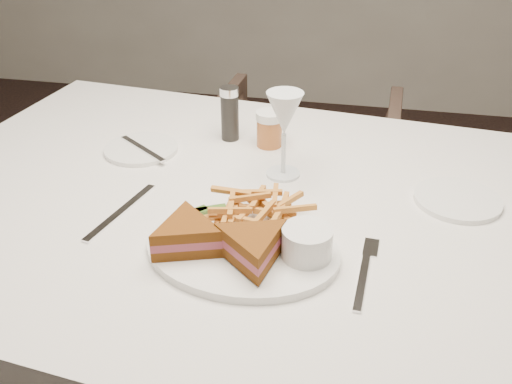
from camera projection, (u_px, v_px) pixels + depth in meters
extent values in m
cube|color=silver|center=(261.00, 346.00, 1.26)|extent=(1.52, 1.10, 0.75)
imported|color=#4D392F|center=(300.00, 175.00, 2.03)|extent=(0.67, 0.63, 0.66)
ellipsoid|color=white|center=(242.00, 249.00, 0.93)|extent=(0.35, 0.28, 0.01)
cube|color=silver|center=(121.00, 212.00, 1.03)|extent=(0.06, 0.20, 0.00)
cylinder|color=white|center=(141.00, 149.00, 1.25)|extent=(0.16, 0.16, 0.01)
cylinder|color=white|center=(458.00, 200.00, 1.06)|extent=(0.16, 0.16, 0.01)
cylinder|color=black|center=(230.00, 114.00, 1.27)|extent=(0.04, 0.04, 0.12)
cylinder|color=#AB5C29|center=(269.00, 129.00, 1.25)|extent=(0.06, 0.06, 0.08)
cube|color=#3A5E21|center=(211.00, 210.00, 1.00)|extent=(0.06, 0.04, 0.01)
cube|color=#3A5E21|center=(193.00, 214.00, 0.99)|extent=(0.05, 0.05, 0.01)
cylinder|color=white|center=(307.00, 243.00, 0.88)|extent=(0.08, 0.08, 0.05)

